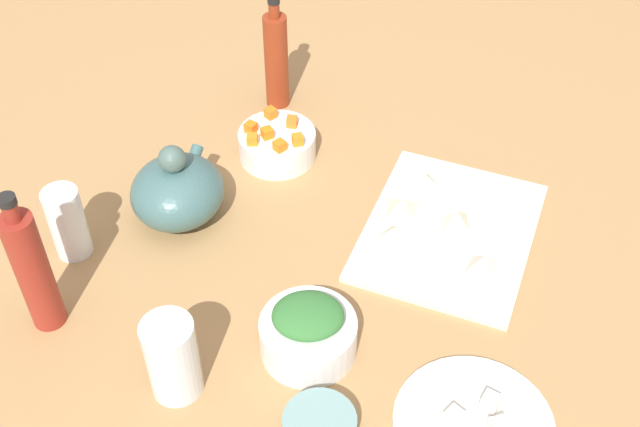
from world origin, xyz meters
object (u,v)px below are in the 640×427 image
at_px(bowl_carrots, 277,145).
at_px(bottle_0, 33,270).
at_px(cutting_board, 449,232).
at_px(bottle_1, 276,60).
at_px(drinking_glass_1, 67,223).
at_px(drinking_glass_0, 172,358).
at_px(plate_tofu, 473,425).
at_px(bowl_greens, 308,337).
at_px(teapot, 177,191).

relative_size(bowl_carrots, bottle_0, 0.56).
xyz_separation_m(cutting_board, bottle_1, (0.25, 0.38, 0.09)).
bearing_deg(drinking_glass_1, drinking_glass_0, -125.57).
height_order(plate_tofu, drinking_glass_0, drinking_glass_0).
distance_m(plate_tofu, bowl_greens, 0.25).
height_order(bottle_1, drinking_glass_0, bottle_1).
distance_m(cutting_board, teapot, 0.44).
distance_m(bowl_greens, teapot, 0.35).
xyz_separation_m(plate_tofu, bowl_greens, (0.06, 0.24, 0.02)).
bearing_deg(bottle_0, bottle_1, -13.79).
height_order(teapot, bottle_1, bottle_1).
relative_size(bowl_carrots, bottle_1, 0.60).
bearing_deg(cutting_board, drinking_glass_0, 142.72).
bearing_deg(drinking_glass_0, cutting_board, -37.28).
relative_size(bottle_0, drinking_glass_1, 1.99).
height_order(teapot, drinking_glass_0, teapot).
bearing_deg(plate_tofu, cutting_board, 15.50).
height_order(bowl_greens, teapot, teapot).
distance_m(cutting_board, bowl_greens, 0.32).
bearing_deg(drinking_glass_0, plate_tofu, -82.29).
distance_m(drinking_glass_0, drinking_glass_1, 0.32).
xyz_separation_m(bowl_greens, teapot, (0.20, 0.28, 0.02)).
xyz_separation_m(bowl_greens, bowl_carrots, (0.39, 0.18, -0.00)).
bearing_deg(bottle_0, drinking_glass_0, -102.87).
relative_size(bowl_greens, drinking_glass_0, 1.05).
relative_size(cutting_board, teapot, 1.87).
height_order(cutting_board, drinking_glass_0, drinking_glass_0).
height_order(cutting_board, plate_tofu, plate_tofu).
relative_size(teapot, bottle_1, 0.76).
bearing_deg(bowl_greens, bottle_0, 98.75).
xyz_separation_m(plate_tofu, bottle_1, (0.60, 0.48, 0.09)).
relative_size(drinking_glass_0, drinking_glass_1, 1.05).
bearing_deg(plate_tofu, bottle_0, 90.16).
bearing_deg(drinking_glass_1, bottle_1, -21.28).
height_order(cutting_board, bottle_1, bottle_1).
height_order(plate_tofu, drinking_glass_1, drinking_glass_1).
height_order(teapot, drinking_glass_1, teapot).
relative_size(bottle_0, drinking_glass_0, 1.89).
bearing_deg(teapot, plate_tofu, -115.89).
bearing_deg(plate_tofu, bowl_greens, 76.94).
relative_size(cutting_board, drinking_glass_0, 2.49).
distance_m(plate_tofu, teapot, 0.59).
distance_m(bowl_carrots, bottle_1, 0.17).
height_order(plate_tofu, teapot, teapot).
relative_size(cutting_board, drinking_glass_1, 2.62).
distance_m(plate_tofu, drinking_glass_1, 0.67).
bearing_deg(bowl_greens, bowl_carrots, 24.89).
height_order(bowl_greens, bottle_0, bottle_0).
height_order(bottle_1, drinking_glass_1, bottle_1).
height_order(cutting_board, drinking_glass_1, drinking_glass_1).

